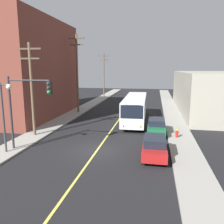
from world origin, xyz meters
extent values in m
plane|color=black|center=(0.00, 0.00, 0.00)|extent=(120.00, 120.00, 0.00)
cube|color=gray|center=(-7.25, 10.00, 0.07)|extent=(2.50, 90.00, 0.15)
cube|color=gray|center=(7.25, 10.00, 0.07)|extent=(2.50, 90.00, 0.15)
cube|color=#D8CC4C|center=(0.00, 15.00, 0.01)|extent=(0.16, 60.00, 0.01)
cube|color=brown|center=(-13.50, 11.74, 6.61)|extent=(10.00, 16.82, 13.22)
cube|color=black|center=(-8.54, 11.74, 1.60)|extent=(0.06, 11.78, 1.30)
cube|color=black|center=(-8.54, 11.74, 4.80)|extent=(0.06, 11.78, 1.30)
cube|color=black|center=(-8.54, 11.74, 8.00)|extent=(0.06, 11.78, 1.30)
cube|color=black|center=(-8.54, 11.74, 11.20)|extent=(0.06, 11.78, 1.30)
cube|color=gray|center=(14.50, 20.87, 3.10)|extent=(12.00, 24.99, 6.20)
cube|color=black|center=(8.54, 20.87, 1.60)|extent=(0.06, 17.49, 1.30)
cube|color=silver|center=(2.20, 11.37, 1.83)|extent=(2.82, 12.06, 2.75)
cube|color=black|center=(2.34, 5.39, 2.35)|extent=(2.35, 0.13, 1.40)
cube|color=black|center=(2.06, 17.35, 2.45)|extent=(2.30, 0.13, 1.10)
cube|color=black|center=(0.95, 11.34, 2.35)|extent=(0.29, 10.20, 1.10)
cube|color=black|center=(3.45, 11.40, 2.35)|extent=(0.29, 10.20, 1.10)
cube|color=orange|center=(2.34, 5.40, 2.95)|extent=(1.79, 0.10, 0.30)
sphere|color=#F9D872|center=(1.44, 5.33, 0.90)|extent=(0.24, 0.24, 0.24)
sphere|color=#F9D872|center=(3.23, 5.37, 0.90)|extent=(0.24, 0.24, 0.24)
cylinder|color=black|center=(1.17, 7.14, 0.50)|extent=(0.32, 1.01, 1.00)
cylinder|color=black|center=(3.42, 7.20, 0.50)|extent=(0.32, 1.01, 1.00)
cylinder|color=black|center=(1.00, 14.84, 0.50)|extent=(0.32, 1.01, 1.00)
cylinder|color=black|center=(3.24, 14.89, 0.50)|extent=(0.32, 1.01, 1.00)
cube|color=maroon|center=(4.73, -0.63, 0.67)|extent=(1.81, 4.40, 0.70)
cube|color=black|center=(4.73, -0.63, 1.32)|extent=(1.62, 2.47, 0.60)
cylinder|color=black|center=(3.93, -2.13, 0.32)|extent=(0.22, 0.64, 0.64)
cylinder|color=black|center=(5.53, -2.13, 0.32)|extent=(0.22, 0.64, 0.64)
cylinder|color=black|center=(3.93, 0.87, 0.32)|extent=(0.22, 0.64, 0.64)
cylinder|color=black|center=(5.53, 0.87, 0.32)|extent=(0.22, 0.64, 0.64)
cube|color=#196038|center=(4.89, 5.89, 0.67)|extent=(1.81, 4.41, 0.70)
cube|color=black|center=(4.89, 5.89, 1.32)|extent=(1.63, 2.47, 0.60)
cylinder|color=black|center=(4.09, 4.40, 0.32)|extent=(0.22, 0.64, 0.64)
cylinder|color=black|center=(5.69, 4.39, 0.32)|extent=(0.22, 0.64, 0.64)
cylinder|color=black|center=(4.10, 7.40, 0.32)|extent=(0.22, 0.64, 0.64)
cylinder|color=black|center=(5.70, 7.39, 0.32)|extent=(0.22, 0.64, 0.64)
cylinder|color=brown|center=(-7.23, 2.84, 4.67)|extent=(0.28, 0.28, 9.04)
cube|color=#4C3D2D|center=(-7.23, 2.84, 8.59)|extent=(2.40, 0.16, 0.16)
cube|color=#4C3D2D|center=(-7.23, 2.84, 7.69)|extent=(2.00, 0.16, 0.16)
cylinder|color=brown|center=(-6.88, 15.48, 5.90)|extent=(0.28, 0.28, 11.50)
cube|color=#4C3D2D|center=(-6.88, 15.48, 11.05)|extent=(2.40, 0.16, 0.16)
cube|color=#4C3D2D|center=(-6.88, 15.48, 10.15)|extent=(2.00, 0.16, 0.16)
cylinder|color=brown|center=(-7.41, 36.02, 5.16)|extent=(0.28, 0.28, 10.01)
cube|color=#4C3D2D|center=(-7.41, 36.02, 9.56)|extent=(2.40, 0.16, 0.16)
cube|color=#4C3D2D|center=(-7.41, 36.02, 8.66)|extent=(2.00, 0.16, 0.16)
cylinder|color=#2D2D33|center=(-6.95, -1.19, 3.15)|extent=(0.18, 0.18, 6.00)
cylinder|color=#2D2D33|center=(-5.20, -1.19, 5.85)|extent=(3.50, 0.12, 0.12)
cube|color=black|center=(-3.45, -1.19, 5.30)|extent=(0.32, 0.36, 1.00)
sphere|color=#2D2D2D|center=(-3.45, -1.38, 5.62)|extent=(0.22, 0.22, 0.22)
sphere|color=#2D2D2D|center=(-3.45, -1.38, 5.30)|extent=(0.22, 0.22, 0.22)
sphere|color=green|center=(-3.45, -1.38, 4.98)|extent=(0.22, 0.22, 0.22)
cylinder|color=#38383D|center=(-7.05, -2.06, 2.90)|extent=(0.16, 0.16, 5.50)
cylinder|color=#38383D|center=(-6.70, -2.06, 5.55)|extent=(0.70, 0.10, 0.10)
sphere|color=#EAE5C6|center=(-6.35, -2.06, 5.40)|extent=(0.40, 0.40, 0.40)
cylinder|color=red|center=(6.85, 4.53, 0.50)|extent=(0.26, 0.26, 0.70)
sphere|color=gold|center=(6.85, 4.53, 0.87)|extent=(0.24, 0.24, 0.24)
cylinder|color=red|center=(6.69, 4.53, 0.60)|extent=(0.12, 0.10, 0.10)
cylinder|color=red|center=(7.01, 4.53, 0.60)|extent=(0.12, 0.10, 0.10)
camera|label=1|loc=(4.61, -17.99, 6.79)|focal=37.15mm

